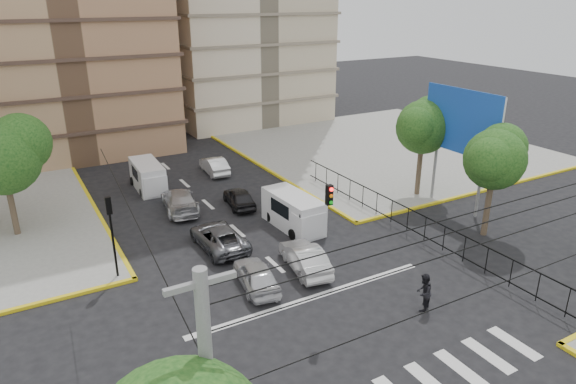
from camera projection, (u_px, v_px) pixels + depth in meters
ground at (326, 310)px, 24.02m from camera, size 160.00×160.00×0.00m
sidewalk_ne at (384, 148)px, 49.46m from camera, size 26.00×26.00×0.15m
stop_line at (312, 298)px, 24.99m from camera, size 13.00×0.40×0.01m
park_fence at (406, 233)px, 31.83m from camera, size 0.10×22.50×1.66m
billboard at (462, 123)px, 33.42m from camera, size 0.36×6.20×8.10m
tree_park_a at (496, 156)px, 29.90m from camera, size 4.41×3.60×6.83m
tree_park_c at (424, 124)px, 35.93m from camera, size 4.65×3.80×7.25m
tree_tudor at (3, 154)px, 29.65m from camera, size 5.39×4.40×7.43m
traffic_light_nw at (111, 224)px, 25.64m from camera, size 0.28×0.22×4.40m
traffic_light_hanging at (358, 209)px, 20.26m from camera, size 18.00×9.12×0.92m
van_right_lane at (295, 213)px, 32.07m from camera, size 2.11×4.90×2.17m
van_left_lane at (148, 177)px, 38.57m from camera, size 1.97×4.66×2.07m
car_silver_front_left at (256, 275)px, 25.71m from camera, size 2.22×4.22×1.37m
car_white_front_right at (305, 258)px, 27.32m from camera, size 2.20×4.52×1.43m
car_grey_mid_left at (219, 237)px, 29.75m from camera, size 2.29×4.93×1.37m
car_silver_rear_left at (180, 200)px, 34.91m from camera, size 2.82×5.34×1.47m
car_darkgrey_mid_right at (239, 197)px, 35.62m from camera, size 2.11×4.08×1.33m
car_white_rear_right at (214, 165)px, 42.30m from camera, size 1.73×4.25×1.37m
pedestrian_crosswalk at (424, 292)px, 23.75m from camera, size 1.14×1.07×1.86m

